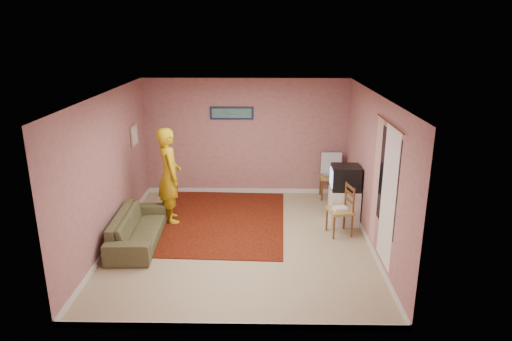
{
  "coord_description": "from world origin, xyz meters",
  "views": [
    {
      "loc": [
        0.39,
        -7.35,
        3.63
      ],
      "look_at": [
        0.26,
        0.6,
        1.13
      ],
      "focal_mm": 32.0,
      "sensor_mm": 36.0,
      "label": 1
    }
  ],
  "objects_px": {
    "chair_a": "(331,172)",
    "person": "(169,175)",
    "tv_cabinet": "(344,206)",
    "sofa": "(138,228)",
    "chair_b": "(340,205)",
    "crt_tv": "(345,178)"
  },
  "relations": [
    {
      "from": "chair_a",
      "to": "person",
      "type": "relative_size",
      "value": 0.29
    },
    {
      "from": "crt_tv",
      "to": "chair_a",
      "type": "bearing_deg",
      "value": 94.57
    },
    {
      "from": "sofa",
      "to": "person",
      "type": "relative_size",
      "value": 1.01
    },
    {
      "from": "chair_a",
      "to": "chair_b",
      "type": "relative_size",
      "value": 1.07
    },
    {
      "from": "chair_b",
      "to": "crt_tv",
      "type": "bearing_deg",
      "value": 150.2
    },
    {
      "from": "person",
      "to": "chair_a",
      "type": "bearing_deg",
      "value": -90.27
    },
    {
      "from": "chair_a",
      "to": "sofa",
      "type": "distance_m",
      "value": 4.34
    },
    {
      "from": "sofa",
      "to": "person",
      "type": "xyz_separation_m",
      "value": [
        0.4,
        0.97,
        0.65
      ]
    },
    {
      "from": "tv_cabinet",
      "to": "chair_b",
      "type": "relative_size",
      "value": 1.35
    },
    {
      "from": "sofa",
      "to": "chair_b",
      "type": "bearing_deg",
      "value": -86.09
    },
    {
      "from": "crt_tv",
      "to": "sofa",
      "type": "distance_m",
      "value": 3.91
    },
    {
      "from": "person",
      "to": "sofa",
      "type": "bearing_deg",
      "value": 135.7
    },
    {
      "from": "chair_a",
      "to": "person",
      "type": "xyz_separation_m",
      "value": [
        -3.27,
        -1.3,
        0.32
      ]
    },
    {
      "from": "crt_tv",
      "to": "chair_b",
      "type": "xyz_separation_m",
      "value": [
        -0.16,
        -0.52,
        -0.35
      ]
    },
    {
      "from": "crt_tv",
      "to": "person",
      "type": "height_order",
      "value": "person"
    },
    {
      "from": "chair_b",
      "to": "person",
      "type": "bearing_deg",
      "value": -112.9
    },
    {
      "from": "chair_b",
      "to": "person",
      "type": "distance_m",
      "value": 3.26
    },
    {
      "from": "tv_cabinet",
      "to": "person",
      "type": "relative_size",
      "value": 0.37
    },
    {
      "from": "tv_cabinet",
      "to": "person",
      "type": "height_order",
      "value": "person"
    },
    {
      "from": "sofa",
      "to": "person",
      "type": "height_order",
      "value": "person"
    },
    {
      "from": "chair_b",
      "to": "person",
      "type": "relative_size",
      "value": 0.27
    },
    {
      "from": "sofa",
      "to": "tv_cabinet",
      "type": "bearing_deg",
      "value": -78.71
    }
  ]
}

